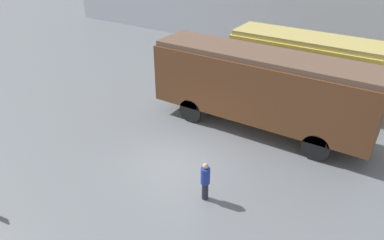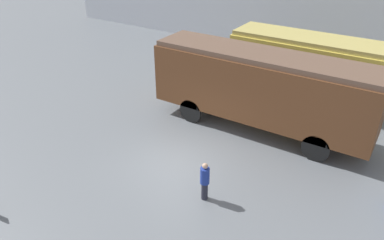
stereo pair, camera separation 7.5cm
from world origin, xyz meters
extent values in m
plane|color=slate|center=(0.00, 0.00, 0.00)|extent=(80.00, 80.00, 0.00)
cube|color=#E0C64C|center=(2.54, 8.77, 2.12)|extent=(8.30, 2.53, 2.48)
cube|color=tan|center=(2.54, 8.77, 3.48)|extent=(8.13, 2.33, 0.24)
cylinder|color=black|center=(5.03, 7.56, 0.68)|extent=(1.36, 0.12, 1.36)
cylinder|color=black|center=(5.03, 9.97, 0.68)|extent=(1.36, 0.12, 1.36)
cylinder|color=black|center=(0.05, 7.56, 0.68)|extent=(1.36, 0.12, 1.36)
cylinder|color=black|center=(0.05, 9.97, 0.68)|extent=(1.36, 0.12, 1.36)
cube|color=brown|center=(1.69, 4.40, 2.19)|extent=(10.32, 2.44, 2.81)
cube|color=brown|center=(1.69, 4.40, 3.71)|extent=(10.12, 2.24, 0.24)
cylinder|color=black|center=(4.78, 3.24, 0.60)|extent=(1.20, 0.12, 1.20)
cylinder|color=black|center=(4.78, 5.56, 0.60)|extent=(1.20, 0.12, 1.20)
cylinder|color=black|center=(-1.41, 3.24, 0.60)|extent=(1.20, 0.12, 1.20)
cylinder|color=black|center=(-1.41, 5.56, 0.60)|extent=(1.20, 0.12, 1.20)
cylinder|color=#262633|center=(2.15, -1.32, 0.36)|extent=(0.24, 0.24, 0.71)
cylinder|color=navy|center=(2.15, -1.32, 1.03)|extent=(0.34, 0.34, 0.64)
sphere|color=tan|center=(2.15, -1.32, 1.45)|extent=(0.21, 0.21, 0.21)
camera|label=1|loc=(7.45, -10.53, 9.16)|focal=35.00mm
camera|label=2|loc=(7.51, -10.49, 9.16)|focal=35.00mm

